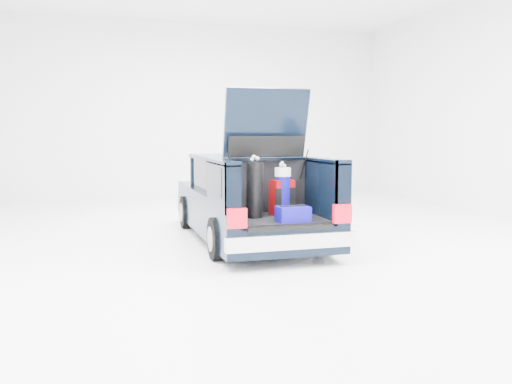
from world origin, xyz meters
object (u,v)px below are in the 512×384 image
object	(u,v)px
red_suitcase	(282,197)
blue_duffel	(293,214)
car	(246,200)
blue_golf_bag	(283,191)
black_golf_bag	(255,190)

from	to	relation	value
red_suitcase	blue_duffel	distance (m)	0.67
blue_duffel	car	bearing A→B (deg)	91.23
blue_golf_bag	blue_duffel	distance (m)	0.68
black_golf_bag	blue_golf_bag	distance (m)	0.49
car	blue_golf_bag	size ratio (longest dim) A/B	5.82
blue_golf_bag	blue_duffel	size ratio (longest dim) A/B	1.78
blue_golf_bag	blue_duffel	bearing A→B (deg)	-98.27
car	blue_duffel	distance (m)	2.01
black_golf_bag	car	bearing A→B (deg)	56.79
black_golf_bag	blue_golf_bag	world-z (taller)	black_golf_bag
blue_duffel	black_golf_bag	bearing A→B (deg)	126.70
black_golf_bag	blue_duffel	bearing A→B (deg)	-73.72
car	blue_golf_bag	xyz separation A→B (m)	(0.19, -1.38, 0.29)
car	black_golf_bag	size ratio (longest dim) A/B	5.24
car	red_suitcase	size ratio (longest dim) A/B	8.44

